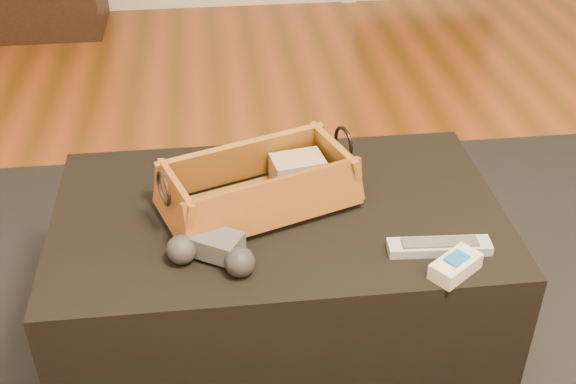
{
  "coord_description": "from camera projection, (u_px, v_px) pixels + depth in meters",
  "views": [
    {
      "loc": [
        0.07,
        -1.13,
        1.37
      ],
      "look_at": [
        0.21,
        0.16,
        0.49
      ],
      "focal_mm": 45.0,
      "sensor_mm": 36.0,
      "label": 1
    }
  ],
  "objects": [
    {
      "name": "area_rug",
      "position": [
        281.0,
        359.0,
        1.81
      ],
      "size": [
        2.6,
        2.0,
        0.01
      ],
      "primitive_type": "cube",
      "color": "black",
      "rests_on": "floor"
    },
    {
      "name": "ottoman",
      "position": [
        279.0,
        281.0,
        1.73
      ],
      "size": [
        1.0,
        0.6,
        0.42
      ],
      "primitive_type": "cube",
      "color": "black",
      "rests_on": "area_rug"
    },
    {
      "name": "tv_remote",
      "position": [
        253.0,
        203.0,
        1.59
      ],
      "size": [
        0.23,
        0.14,
        0.02
      ],
      "primitive_type": "cube",
      "rotation": [
        0.0,
        0.0,
        0.45
      ],
      "color": "black",
      "rests_on": "wicker_basket"
    },
    {
      "name": "cloth_bundle",
      "position": [
        298.0,
        170.0,
        1.66
      ],
      "size": [
        0.13,
        0.1,
        0.06
      ],
      "primitive_type": "cube",
      "rotation": [
        0.0,
        0.0,
        0.17
      ],
      "color": "tan",
      "rests_on": "wicker_basket"
    },
    {
      "name": "wicker_basket",
      "position": [
        259.0,
        188.0,
        1.59
      ],
      "size": [
        0.47,
        0.35,
        0.15
      ],
      "color": "#956521",
      "rests_on": "ottoman"
    },
    {
      "name": "game_controller",
      "position": [
        213.0,
        251.0,
        1.44
      ],
      "size": [
        0.19,
        0.15,
        0.06
      ],
      "color": "#414144",
      "rests_on": "ottoman"
    },
    {
      "name": "silver_remote",
      "position": [
        439.0,
        246.0,
        1.48
      ],
      "size": [
        0.22,
        0.06,
        0.02
      ],
      "color": "#B2B4BA",
      "rests_on": "ottoman"
    },
    {
      "name": "cream_gadget",
      "position": [
        455.0,
        266.0,
        1.42
      ],
      "size": [
        0.12,
        0.11,
        0.04
      ],
      "color": "beige",
      "rests_on": "ottoman"
    }
  ]
}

